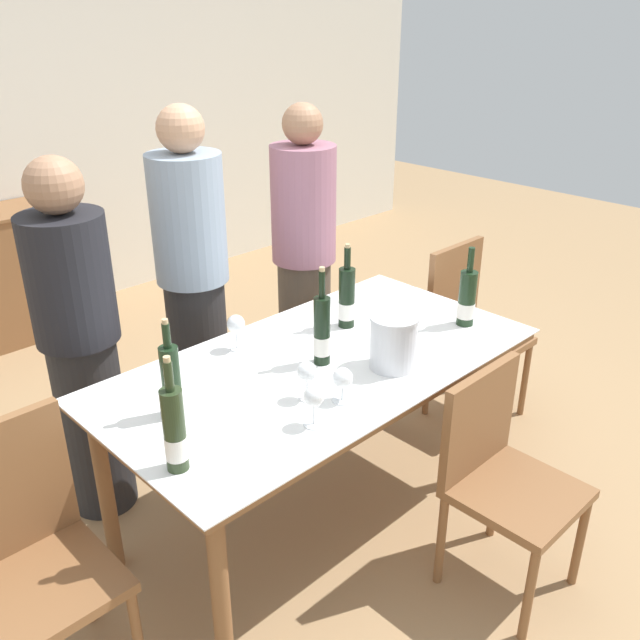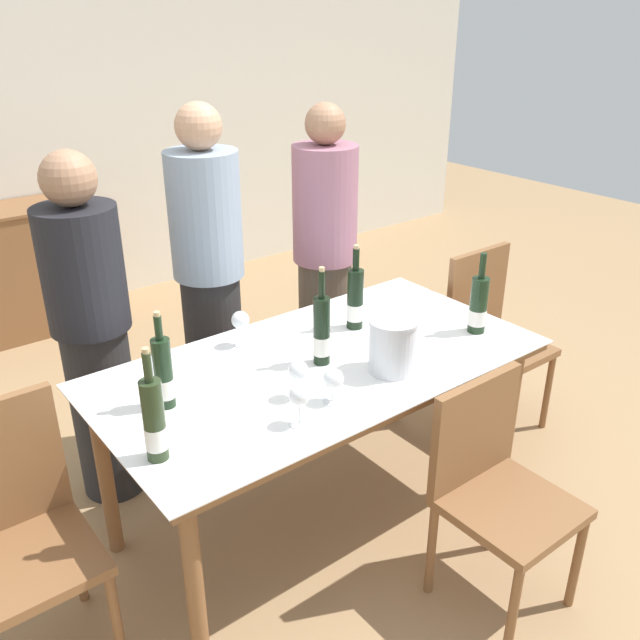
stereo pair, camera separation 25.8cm
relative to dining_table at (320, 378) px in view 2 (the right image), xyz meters
name	(u,v)px [view 2 (the right image)]	position (x,y,z in m)	size (l,w,h in m)	color
ground_plane	(320,515)	(0.00, 0.00, -0.70)	(12.00, 12.00, 0.00)	#A37F56
back_wall	(45,110)	(0.00, 3.01, 0.70)	(8.00, 0.10, 2.80)	silver
dining_table	(320,378)	(0.00, 0.00, 0.00)	(1.76, 0.92, 0.77)	brown
ice_bucket	(393,344)	(0.17, -0.22, 0.19)	(0.19, 0.19, 0.21)	silver
wine_bottle_0	(478,306)	(0.70, -0.20, 0.19)	(0.08, 0.08, 0.35)	black
wine_bottle_1	(164,374)	(-0.62, 0.08, 0.20)	(0.07, 0.07, 0.36)	black
wine_bottle_2	(355,300)	(0.31, 0.15, 0.20)	(0.07, 0.07, 0.37)	black
wine_bottle_3	(154,422)	(-0.78, -0.18, 0.21)	(0.07, 0.07, 0.38)	#28381E
wine_bottle_4	(322,332)	(0.00, -0.01, 0.21)	(0.07, 0.07, 0.40)	black
wine_glass_0	(333,380)	(-0.15, -0.26, 0.16)	(0.07, 0.07, 0.13)	white
wine_glass_1	(298,372)	(-0.23, -0.17, 0.18)	(0.07, 0.07, 0.15)	white
wine_glass_2	(240,321)	(-0.17, 0.31, 0.18)	(0.07, 0.07, 0.15)	white
wine_glass_3	(299,397)	(-0.32, -0.30, 0.18)	(0.07, 0.07, 0.15)	white
chair_near_front	(494,480)	(0.25, -0.69, -0.20)	(0.42, 0.42, 0.86)	brown
chair_left_end	(15,525)	(-1.17, 0.09, -0.17)	(0.42, 0.42, 0.93)	brown
chair_right_end	(489,329)	(1.17, 0.09, -0.17)	(0.42, 0.42, 0.93)	brown
person_host	(93,336)	(-0.62, 0.75, 0.08)	(0.33, 0.33, 1.56)	#262628
person_guest_left	(210,285)	(-0.03, 0.81, 0.15)	(0.33, 0.33, 1.68)	#262628
person_guest_right	(325,264)	(0.63, 0.76, 0.12)	(0.33, 0.33, 1.63)	#51473D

